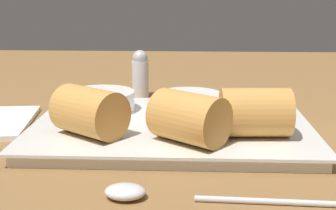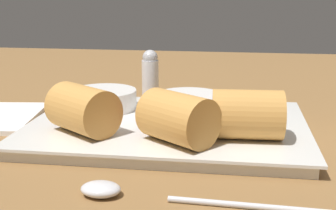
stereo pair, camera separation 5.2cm
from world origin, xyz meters
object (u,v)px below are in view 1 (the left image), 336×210
(serving_plate, at_px, (168,128))
(spoon, at_px, (154,194))
(dipping_bowl_near, at_px, (183,103))
(dipping_bowl_far, at_px, (98,100))
(salt_shaker, at_px, (138,74))

(serving_plate, bearing_deg, spoon, -91.07)
(dipping_bowl_near, height_order, dipping_bowl_far, same)
(dipping_bowl_near, height_order, spoon, dipping_bowl_near)
(serving_plate, bearing_deg, dipping_bowl_far, 151.83)
(spoon, xyz_separation_m, salt_shaker, (-0.05, 0.36, 0.03))
(dipping_bowl_near, bearing_deg, serving_plate, -113.08)
(dipping_bowl_far, relative_size, spoon, 0.42)
(salt_shaker, bearing_deg, dipping_bowl_far, -104.41)
(dipping_bowl_far, xyz_separation_m, spoon, (0.09, -0.22, -0.02))
(salt_shaker, bearing_deg, serving_plate, -73.47)
(serving_plate, relative_size, salt_shaker, 4.36)
(dipping_bowl_far, height_order, salt_shaker, salt_shaker)
(serving_plate, distance_m, spoon, 0.17)
(spoon, relative_size, salt_shaker, 2.75)
(serving_plate, distance_m, dipping_bowl_far, 0.11)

